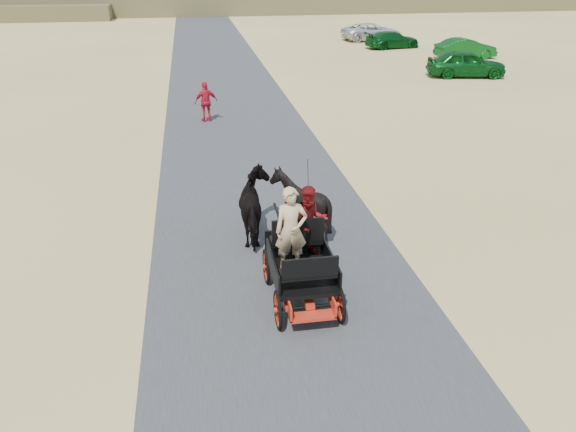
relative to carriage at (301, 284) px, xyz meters
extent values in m
plane|color=tan|center=(-0.22, 0.37, -0.36)|extent=(140.00, 140.00, 0.00)
cube|color=#38383A|center=(-0.22, 0.37, -0.35)|extent=(6.00, 140.00, 0.01)
cube|color=brown|center=(-0.22, 62.37, 0.84)|extent=(140.00, 6.00, 2.40)
imported|color=black|center=(-0.55, 3.00, 0.49)|extent=(0.91, 2.01, 1.70)
imported|color=black|center=(0.55, 3.00, 0.49)|extent=(1.37, 1.54, 1.70)
imported|color=tan|center=(-0.20, 0.05, 1.26)|extent=(0.66, 0.43, 1.80)
imported|color=#660C0F|center=(0.30, 0.60, 1.15)|extent=(0.77, 0.60, 1.58)
imported|color=red|center=(-1.41, 14.33, 0.50)|extent=(1.08, 0.64, 1.73)
imported|color=#0C4C19|center=(14.09, 21.63, 0.41)|extent=(4.77, 2.63, 1.54)
imported|color=#0C4C19|center=(16.94, 27.63, 0.33)|extent=(4.26, 1.72, 1.38)
imported|color=#0C4C19|center=(13.56, 33.09, 0.27)|extent=(4.59, 2.63, 1.25)
imported|color=silver|center=(13.30, 37.52, 0.34)|extent=(5.31, 2.95, 1.41)
camera|label=1|loc=(-1.95, -9.85, 6.28)|focal=35.00mm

